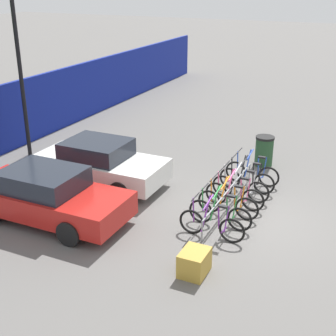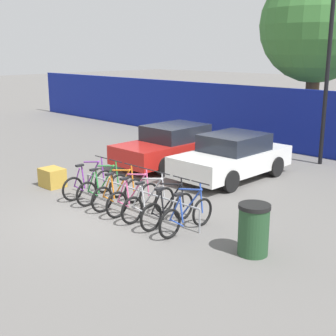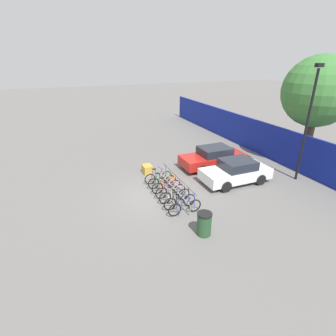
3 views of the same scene
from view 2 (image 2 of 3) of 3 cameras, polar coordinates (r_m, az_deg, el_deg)
ground_plane at (r=11.64m, az=-7.50°, el=-5.55°), size 120.00×120.00×0.00m
hoarding_wall at (r=18.54m, az=16.29°, el=5.38°), size 36.00×0.16×2.47m
bike_rack at (r=11.62m, az=-3.80°, el=-2.95°), size 4.16×0.04×0.57m
bicycle_purple at (r=12.92m, az=-9.62°, el=-1.86°), size 0.68×1.71×1.05m
bicycle_green at (r=12.44m, az=-7.92°, el=-2.43°), size 0.68×1.71×1.05m
bicycle_orange at (r=11.96m, az=-6.06°, el=-3.06°), size 0.68×1.71×1.05m
bicycle_pink at (r=11.54m, az=-4.25°, el=-3.67°), size 0.68×1.71×1.05m
bicycle_silver at (r=11.14m, az=-2.36°, el=-4.30°), size 0.68×1.71×1.05m
bicycle_black at (r=10.70m, az=-0.01°, el=-5.08°), size 0.68×1.71×1.05m
bicycle_blue at (r=10.33m, az=2.29°, el=-5.83°), size 0.68×1.71×1.05m
car_red at (r=16.22m, az=0.70°, el=2.80°), size 1.91×4.38×1.40m
car_white at (r=14.63m, az=7.85°, el=1.38°), size 1.91×4.07×1.40m
lamp_post at (r=16.88m, az=19.00°, el=12.65°), size 0.24×0.44×6.61m
trash_bin at (r=9.34m, az=10.39°, el=-7.36°), size 0.63×0.63×1.03m
cargo_crate at (r=14.11m, az=-13.93°, el=-1.13°), size 0.70×0.56×0.55m
tree_behind_hoarding at (r=20.29m, az=17.71°, el=16.18°), size 4.54×4.54×7.12m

